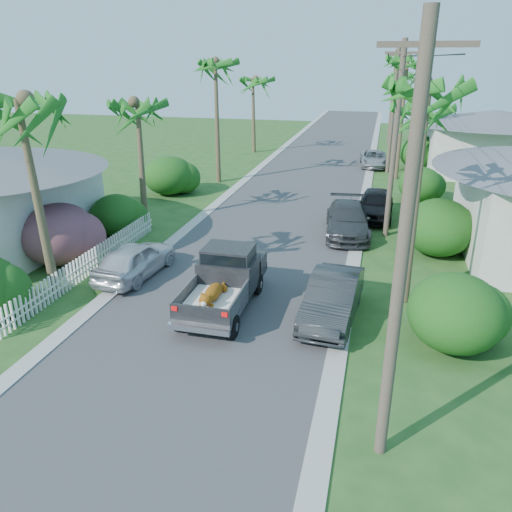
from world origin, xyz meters
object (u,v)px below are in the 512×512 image
(palm_r_c, at_px, (408,59))
(utility_pole_c, at_px, (393,111))
(parked_car_rn, at_px, (332,298))
(parked_car_ln, at_px, (135,260))
(parked_car_rm, at_px, (348,220))
(palm_r_b, at_px, (419,108))
(house_right_far, at_px, (491,144))
(palm_l_b, at_px, (136,103))
(utility_pole_d, at_px, (392,96))
(utility_pole_a, at_px, (402,261))
(utility_pole_b, at_px, (395,141))
(parked_car_rd, at_px, (374,159))
(parked_car_rf, at_px, (376,204))
(palm_l_d, at_px, (253,79))
(palm_r_d, at_px, (405,75))
(palm_l_a, at_px, (21,101))
(palm_l_c, at_px, (215,62))
(pickup_truck, at_px, (227,277))
(palm_r_a, at_px, (429,84))

(palm_r_c, bearing_deg, utility_pole_c, 106.70)
(parked_car_rn, bearing_deg, parked_car_ln, 172.90)
(parked_car_rm, distance_m, parked_car_ln, 10.65)
(palm_r_b, distance_m, house_right_far, 16.75)
(palm_l_b, distance_m, utility_pole_d, 33.42)
(utility_pole_a, height_order, utility_pole_b, same)
(parked_car_rd, bearing_deg, house_right_far, -5.38)
(utility_pole_d, bearing_deg, parked_car_rf, -91.27)
(palm_l_d, bearing_deg, utility_pole_a, -71.42)
(parked_car_rm, distance_m, utility_pole_a, 15.32)
(palm_r_d, bearing_deg, palm_r_b, -89.77)
(palm_l_b, height_order, palm_l_d, palm_l_d)
(parked_car_ln, relative_size, utility_pole_a, 0.47)
(utility_pole_a, bearing_deg, palm_l_a, 157.04)
(palm_r_c, height_order, utility_pole_a, palm_r_c)
(parked_car_rf, xyz_separation_m, palm_l_c, (-11.00, 6.11, 7.14))
(parked_car_rd, distance_m, utility_pole_b, 17.55)
(parked_car_rf, bearing_deg, parked_car_rm, -110.39)
(pickup_truck, bearing_deg, parked_car_ln, 161.83)
(pickup_truck, bearing_deg, utility_pole_c, 77.16)
(house_right_far, bearing_deg, palm_r_d, 123.02)
(parked_car_ln, bearing_deg, palm_l_b, -62.18)
(parked_car_rd, bearing_deg, palm_r_d, 73.80)
(palm_r_a, height_order, utility_pole_d, utility_pole_d)
(pickup_truck, xyz_separation_m, parked_car_rf, (4.85, 11.80, -0.24))
(palm_l_a, distance_m, palm_l_b, 9.05)
(palm_l_c, bearing_deg, utility_pole_d, 61.08)
(palm_r_d, height_order, utility_pole_a, utility_pole_a)
(palm_r_b, xyz_separation_m, utility_pole_c, (-1.00, 13.00, -1.35))
(parked_car_rn, xyz_separation_m, parked_car_rd, (0.63, 26.18, -0.12))
(parked_car_rf, height_order, palm_r_d, palm_r_d)
(pickup_truck, xyz_separation_m, palm_l_b, (-6.95, 7.92, 5.14))
(pickup_truck, height_order, palm_l_c, palm_l_c)
(palm_r_a, xyz_separation_m, palm_r_b, (0.30, 9.00, -1.47))
(parked_car_rf, distance_m, palm_l_d, 22.19)
(utility_pole_b, xyz_separation_m, utility_pole_c, (0.00, 15.00, 0.00))
(parked_car_rn, distance_m, house_right_far, 27.70)
(palm_r_d, distance_m, house_right_far, 12.79)
(pickup_truck, distance_m, parked_car_rn, 3.76)
(palm_l_b, height_order, utility_pole_b, utility_pole_b)
(palm_r_d, xyz_separation_m, utility_pole_c, (-0.90, -12.00, -2.14))
(palm_r_d, relative_size, utility_pole_b, 0.89)
(palm_l_b, xyz_separation_m, palm_l_d, (0.30, 22.00, 0.29))
(parked_car_rm, bearing_deg, palm_r_a, -74.96)
(palm_l_c, height_order, utility_pole_c, palm_l_c)
(palm_l_d, bearing_deg, palm_l_c, -87.61)
(house_right_far, relative_size, utility_pole_b, 1.00)
(palm_l_d, height_order, house_right_far, palm_l_d)
(palm_l_b, distance_m, palm_r_c, 19.21)
(parked_car_rf, bearing_deg, parked_car_rn, -93.80)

